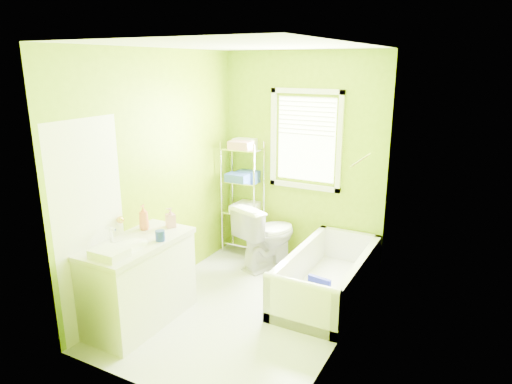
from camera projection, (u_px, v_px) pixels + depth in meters
The scene contains 9 objects.
ground at pixel (246, 306), 4.76m from camera, with size 2.90×2.90×0.00m, color silver.
room_envelope at pixel (245, 161), 4.34m from camera, with size 2.14×2.94×2.62m.
window at pixel (306, 135), 5.51m from camera, with size 0.92×0.05×1.22m.
door at pixel (91, 230), 4.11m from camera, with size 0.09×0.80×2.00m.
right_wall_decor at pixel (349, 199), 3.92m from camera, with size 0.04×1.48×1.17m.
bathtub at pixel (327, 283), 4.92m from camera, with size 0.76×1.62×0.52m.
toilet at pixel (267, 234), 5.62m from camera, with size 0.46×0.80×0.82m, color white.
vanity at pixel (139, 279), 4.37m from camera, with size 0.58×1.12×1.10m.
wire_shelf_unit at pixel (244, 186), 5.90m from camera, with size 0.51×0.41×1.51m.
Camera 1 is at (2.08, -3.71, 2.45)m, focal length 32.00 mm.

